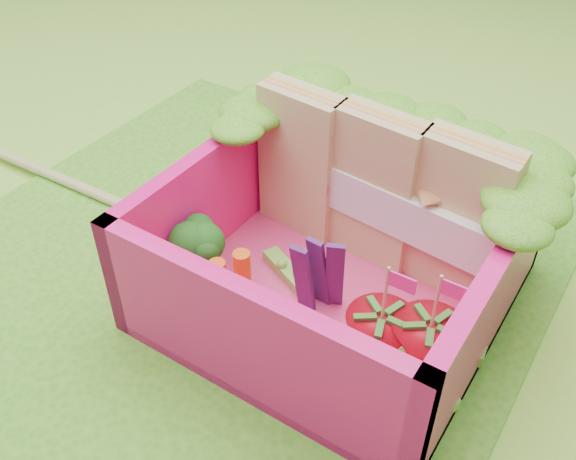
{
  "coord_description": "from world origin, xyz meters",
  "views": [
    {
      "loc": [
        1.38,
        -1.71,
        1.98
      ],
      "look_at": [
        0.25,
        0.02,
        0.28
      ],
      "focal_mm": 40.0,
      "sensor_mm": 36.0,
      "label": 1
    }
  ],
  "objects_px": {
    "sandwich_stack": "(376,189)",
    "chopsticks": "(68,182)",
    "broccoli": "(195,250)",
    "strawberry_left": "(379,342)",
    "strawberry_right": "(426,351)",
    "bento_box": "(339,246)"
  },
  "relations": [
    {
      "from": "sandwich_stack",
      "to": "broccoli",
      "type": "xyz_separation_m",
      "value": [
        -0.51,
        -0.59,
        -0.15
      ]
    },
    {
      "from": "strawberry_left",
      "to": "strawberry_right",
      "type": "bearing_deg",
      "value": 16.24
    },
    {
      "from": "strawberry_right",
      "to": "chopsticks",
      "type": "height_order",
      "value": "strawberry_right"
    },
    {
      "from": "bento_box",
      "to": "strawberry_left",
      "type": "bearing_deg",
      "value": -40.58
    },
    {
      "from": "strawberry_right",
      "to": "chopsticks",
      "type": "relative_size",
      "value": 0.2
    },
    {
      "from": "broccoli",
      "to": "strawberry_left",
      "type": "height_order",
      "value": "strawberry_left"
    },
    {
      "from": "sandwich_stack",
      "to": "broccoli",
      "type": "distance_m",
      "value": 0.79
    },
    {
      "from": "broccoli",
      "to": "strawberry_right",
      "type": "relative_size",
      "value": 0.63
    },
    {
      "from": "bento_box",
      "to": "strawberry_left",
      "type": "height_order",
      "value": "bento_box"
    },
    {
      "from": "bento_box",
      "to": "chopsticks",
      "type": "height_order",
      "value": "bento_box"
    },
    {
      "from": "bento_box",
      "to": "sandwich_stack",
      "type": "distance_m",
      "value": 0.31
    },
    {
      "from": "broccoli",
      "to": "strawberry_left",
      "type": "bearing_deg",
      "value": 0.88
    },
    {
      "from": "strawberry_right",
      "to": "chopsticks",
      "type": "bearing_deg",
      "value": 175.33
    },
    {
      "from": "sandwich_stack",
      "to": "broccoli",
      "type": "height_order",
      "value": "sandwich_stack"
    },
    {
      "from": "bento_box",
      "to": "sandwich_stack",
      "type": "relative_size",
      "value": 1.05
    },
    {
      "from": "strawberry_left",
      "to": "chopsticks",
      "type": "relative_size",
      "value": 0.2
    },
    {
      "from": "broccoli",
      "to": "chopsticks",
      "type": "height_order",
      "value": "broccoli"
    },
    {
      "from": "broccoli",
      "to": "chopsticks",
      "type": "distance_m",
      "value": 1.12
    },
    {
      "from": "broccoli",
      "to": "strawberry_right",
      "type": "bearing_deg",
      "value": 3.43
    },
    {
      "from": "bento_box",
      "to": "broccoli",
      "type": "height_order",
      "value": "bento_box"
    },
    {
      "from": "sandwich_stack",
      "to": "chopsticks",
      "type": "xyz_separation_m",
      "value": [
        -1.58,
        -0.36,
        -0.36
      ]
    },
    {
      "from": "sandwich_stack",
      "to": "broccoli",
      "type": "relative_size",
      "value": 3.88
    }
  ]
}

